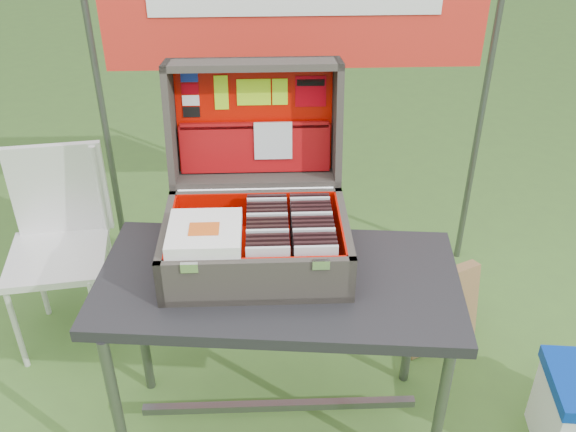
{
  "coord_description": "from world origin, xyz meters",
  "views": [
    {
      "loc": [
        -0.13,
        -1.57,
        1.97
      ],
      "look_at": [
        -0.07,
        0.1,
        0.9
      ],
      "focal_mm": 40.0,
      "sensor_mm": 36.0,
      "label": 1
    }
  ],
  "objects_px": {
    "table": "(279,359)",
    "chair": "(58,259)",
    "suitcase": "(255,180)",
    "cardboard_box": "(442,309)"
  },
  "relations": [
    {
      "from": "table",
      "to": "chair",
      "type": "xyz_separation_m",
      "value": [
        -0.88,
        0.52,
        0.07
      ]
    },
    {
      "from": "suitcase",
      "to": "chair",
      "type": "relative_size",
      "value": 0.69
    },
    {
      "from": "chair",
      "to": "suitcase",
      "type": "bearing_deg",
      "value": -32.96
    },
    {
      "from": "table",
      "to": "chair",
      "type": "distance_m",
      "value": 1.03
    },
    {
      "from": "table",
      "to": "cardboard_box",
      "type": "xyz_separation_m",
      "value": [
        0.7,
        0.44,
        -0.18
      ]
    },
    {
      "from": "suitcase",
      "to": "cardboard_box",
      "type": "bearing_deg",
      "value": 21.56
    },
    {
      "from": "table",
      "to": "cardboard_box",
      "type": "distance_m",
      "value": 0.84
    },
    {
      "from": "suitcase",
      "to": "cardboard_box",
      "type": "relative_size",
      "value": 1.63
    },
    {
      "from": "chair",
      "to": "cardboard_box",
      "type": "height_order",
      "value": "chair"
    },
    {
      "from": "suitcase",
      "to": "chair",
      "type": "xyz_separation_m",
      "value": [
        -0.82,
        0.39,
        -0.57
      ]
    }
  ]
}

